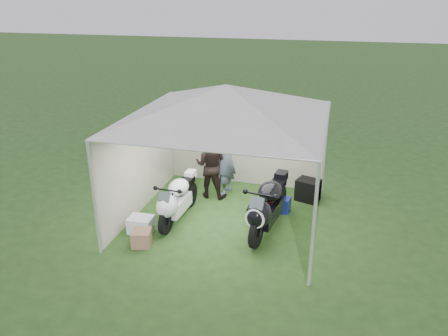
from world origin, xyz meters
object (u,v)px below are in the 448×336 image
at_px(motorcycle_white, 176,199).
at_px(crate_2, 141,231).
at_px(person_blue_jacket, 225,156).
at_px(canopy_tent, 226,105).
at_px(motorcycle_black, 267,206).
at_px(crate_0, 141,225).
at_px(crate_1, 142,238).
at_px(person_dark_jacket, 211,165).
at_px(paddock_stand, 280,204).
at_px(equipment_box, 308,190).

distance_m(motorcycle_white, crate_2, 1.03).
bearing_deg(person_blue_jacket, canopy_tent, 22.70).
height_order(canopy_tent, motorcycle_white, canopy_tent).
relative_size(motorcycle_black, person_blue_jacket, 1.10).
height_order(person_blue_jacket, crate_0, person_blue_jacket).
bearing_deg(crate_1, crate_0, 115.98).
relative_size(person_dark_jacket, crate_2, 5.75).
relative_size(motorcycle_white, crate_2, 6.78).
relative_size(paddock_stand, person_dark_jacket, 0.28).
xyz_separation_m(motorcycle_black, person_blue_jacket, (-1.32, 1.59, 0.39)).
height_order(equipment_box, crate_1, equipment_box).
bearing_deg(crate_1, equipment_box, 43.97).
distance_m(motorcycle_white, crate_0, 0.93).
bearing_deg(crate_1, paddock_stand, 41.44).
relative_size(motorcycle_white, equipment_box, 3.63).
bearing_deg(crate_2, paddock_stand, 35.02).
bearing_deg(paddock_stand, crate_1, -138.56).
bearing_deg(crate_0, person_blue_jacket, 61.48).
distance_m(equipment_box, crate_2, 4.12).
bearing_deg(paddock_stand, motorcycle_white, -154.03).
relative_size(equipment_box, crate_1, 1.45).
xyz_separation_m(crate_0, crate_1, (0.24, -0.49, -0.00)).
relative_size(motorcycle_white, motorcycle_black, 0.87).
height_order(motorcycle_black, crate_0, motorcycle_black).
xyz_separation_m(motorcycle_black, person_dark_jacket, (-1.61, 1.37, 0.21)).
xyz_separation_m(paddock_stand, crate_2, (-2.62, -1.84, -0.07)).
xyz_separation_m(person_blue_jacket, crate_2, (-1.16, -2.43, -0.90)).
bearing_deg(person_blue_jacket, crate_1, -12.95).
bearing_deg(motorcycle_black, person_blue_jacket, 138.01).
bearing_deg(person_dark_jacket, crate_1, 77.29).
bearing_deg(equipment_box, crate_1, -136.03).
distance_m(canopy_tent, motorcycle_white, 2.32).
height_order(person_blue_jacket, crate_1, person_blue_jacket).
xyz_separation_m(person_dark_jacket, crate_0, (-0.94, -2.06, -0.65)).
bearing_deg(crate_0, canopy_tent, 34.79).
relative_size(paddock_stand, crate_1, 1.25).
height_order(person_dark_jacket, crate_1, person_dark_jacket).
bearing_deg(crate_2, crate_1, -63.95).
bearing_deg(motorcycle_white, equipment_box, 36.41).
distance_m(canopy_tent, motorcycle_black, 2.23).
bearing_deg(motorcycle_white, crate_1, -103.21).
distance_m(motorcycle_white, crate_1, 1.23).
xyz_separation_m(canopy_tent, motorcycle_black, (0.98, -0.41, -1.97)).
bearing_deg(motorcycle_white, person_dark_jacket, 78.14).
bearing_deg(motorcycle_white, person_blue_jacket, 70.61).
height_order(canopy_tent, paddock_stand, canopy_tent).
bearing_deg(motorcycle_black, canopy_tent, 165.80).
relative_size(motorcycle_black, crate_2, 7.76).
relative_size(person_blue_jacket, equipment_box, 3.78).
distance_m(motorcycle_white, person_dark_jacket, 1.49).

